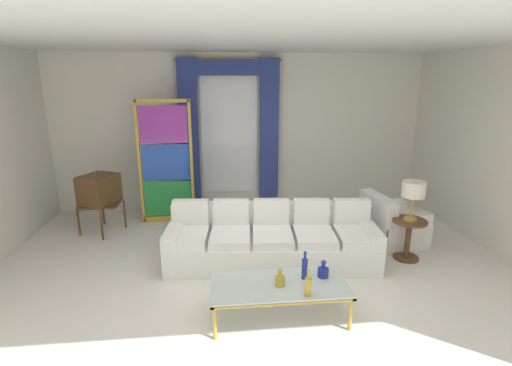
# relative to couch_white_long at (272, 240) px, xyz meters

# --- Properties ---
(ground_plane) EXTENTS (16.00, 16.00, 0.00)m
(ground_plane) POSITION_rel_couch_white_long_xyz_m (-0.26, -0.50, -0.31)
(ground_plane) COLOR white
(wall_rear) EXTENTS (8.00, 0.12, 3.00)m
(wall_rear) POSITION_rel_couch_white_long_xyz_m (-0.26, 2.56, 1.19)
(wall_rear) COLOR white
(wall_rear) RESTS_ON ground
(wall_right) EXTENTS (0.12, 7.00, 3.00)m
(wall_right) POSITION_rel_couch_white_long_xyz_m (3.40, 0.10, 1.19)
(wall_right) COLOR white
(wall_right) RESTS_ON ground
(ceiling_slab) EXTENTS (8.00, 7.60, 0.04)m
(ceiling_slab) POSITION_rel_couch_white_long_xyz_m (-0.26, 0.30, 2.71)
(ceiling_slab) COLOR white
(curtained_window) EXTENTS (2.00, 0.17, 2.70)m
(curtained_window) POSITION_rel_couch_white_long_xyz_m (-0.49, 2.40, 1.43)
(curtained_window) COLOR white
(curtained_window) RESTS_ON ground
(couch_white_long) EXTENTS (2.98, 1.17, 0.86)m
(couch_white_long) POSITION_rel_couch_white_long_xyz_m (0.00, 0.00, 0.00)
(couch_white_long) COLOR white
(couch_white_long) RESTS_ON ground
(coffee_table) EXTENTS (1.48, 0.68, 0.41)m
(coffee_table) POSITION_rel_couch_white_long_xyz_m (-0.12, -1.35, 0.07)
(coffee_table) COLOR silver
(coffee_table) RESTS_ON ground
(bottle_blue_decanter) EXTENTS (0.07, 0.07, 0.29)m
(bottle_blue_decanter) POSITION_rel_couch_white_long_xyz_m (0.13, -1.61, 0.22)
(bottle_blue_decanter) COLOR gold
(bottle_blue_decanter) RESTS_ON coffee_table
(bottle_crystal_tall) EXTENTS (0.10, 0.10, 0.20)m
(bottle_crystal_tall) POSITION_rel_couch_white_long_xyz_m (-0.11, -1.38, 0.17)
(bottle_crystal_tall) COLOR gold
(bottle_crystal_tall) RESTS_ON coffee_table
(bottle_amber_squat) EXTENTS (0.06, 0.06, 0.33)m
(bottle_amber_squat) POSITION_rel_couch_white_long_xyz_m (0.18, -1.27, 0.24)
(bottle_amber_squat) COLOR navy
(bottle_amber_squat) RESTS_ON coffee_table
(bottle_ruby_flask) EXTENTS (0.12, 0.12, 0.20)m
(bottle_ruby_flask) POSITION_rel_couch_white_long_xyz_m (0.39, -1.25, 0.17)
(bottle_ruby_flask) COLOR navy
(bottle_ruby_flask) RESTS_ON coffee_table
(vintage_tv) EXTENTS (0.72, 0.75, 1.35)m
(vintage_tv) POSITION_rel_couch_white_long_xyz_m (-2.71, 1.35, 0.42)
(vintage_tv) COLOR brown
(vintage_tv) RESTS_ON ground
(armchair_white) EXTENTS (0.93, 0.92, 0.80)m
(armchair_white) POSITION_rel_couch_white_long_xyz_m (1.96, 0.41, -0.02)
(armchair_white) COLOR white
(armchair_white) RESTS_ON ground
(stained_glass_divider) EXTENTS (0.95, 0.05, 2.20)m
(stained_glass_divider) POSITION_rel_couch_white_long_xyz_m (-1.65, 1.72, 0.75)
(stained_glass_divider) COLOR gold
(stained_glass_divider) RESTS_ON ground
(peacock_figurine) EXTENTS (0.44, 0.60, 0.50)m
(peacock_figurine) POSITION_rel_couch_white_long_xyz_m (-1.32, 1.36, -0.09)
(peacock_figurine) COLOR beige
(peacock_figurine) RESTS_ON ground
(round_side_table) EXTENTS (0.48, 0.48, 0.59)m
(round_side_table) POSITION_rel_couch_white_long_xyz_m (1.96, -0.16, 0.05)
(round_side_table) COLOR brown
(round_side_table) RESTS_ON ground
(table_lamp_brass) EXTENTS (0.32, 0.32, 0.57)m
(table_lamp_brass) POSITION_rel_couch_white_long_xyz_m (1.96, -0.16, 0.72)
(table_lamp_brass) COLOR #B29338
(table_lamp_brass) RESTS_ON round_side_table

